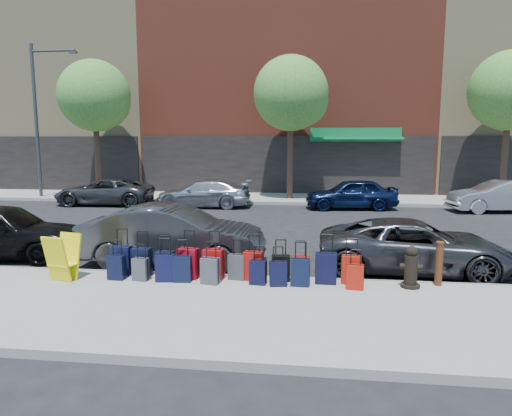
# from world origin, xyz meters

# --- Properties ---
(ground) EXTENTS (120.00, 120.00, 0.00)m
(ground) POSITION_xyz_m (0.00, 0.00, 0.00)
(ground) COLOR black
(ground) RESTS_ON ground
(sidewalk_near) EXTENTS (60.00, 4.00, 0.15)m
(sidewalk_near) POSITION_xyz_m (0.00, -6.50, 0.07)
(sidewalk_near) COLOR gray
(sidewalk_near) RESTS_ON ground
(sidewalk_far) EXTENTS (60.00, 4.00, 0.15)m
(sidewalk_far) POSITION_xyz_m (0.00, 10.00, 0.07)
(sidewalk_far) COLOR gray
(sidewalk_far) RESTS_ON ground
(curb_near) EXTENTS (60.00, 0.08, 0.15)m
(curb_near) POSITION_xyz_m (0.00, -4.48, 0.07)
(curb_near) COLOR gray
(curb_near) RESTS_ON ground
(curb_far) EXTENTS (60.00, 0.08, 0.15)m
(curb_far) POSITION_xyz_m (0.00, 7.98, 0.07)
(curb_far) COLOR gray
(curb_far) RESTS_ON ground
(building_left) EXTENTS (15.00, 12.12, 16.00)m
(building_left) POSITION_xyz_m (-16.00, 17.98, 7.98)
(building_left) COLOR tan
(building_left) RESTS_ON ground
(building_center) EXTENTS (17.00, 12.85, 20.00)m
(building_center) POSITION_xyz_m (0.00, 17.99, 9.98)
(building_center) COLOR maroon
(building_center) RESTS_ON ground
(tree_left) EXTENTS (3.80, 3.80, 7.27)m
(tree_left) POSITION_xyz_m (-9.86, 9.50, 5.41)
(tree_left) COLOR black
(tree_left) RESTS_ON sidewalk_far
(tree_center) EXTENTS (3.80, 3.80, 7.27)m
(tree_center) POSITION_xyz_m (0.64, 9.50, 5.41)
(tree_center) COLOR black
(tree_center) RESTS_ON sidewalk_far
(streetlight) EXTENTS (2.59, 0.18, 8.00)m
(streetlight) POSITION_xyz_m (-12.80, 8.80, 4.66)
(streetlight) COLOR #333338
(streetlight) RESTS_ON sidewalk_far
(suitcase_front_0) EXTENTS (0.45, 0.25, 1.06)m
(suitcase_front_0) POSITION_xyz_m (-2.56, -4.77, 0.48)
(suitcase_front_0) COLOR black
(suitcase_front_0) RESTS_ON sidewalk_near
(suitcase_front_1) EXTENTS (0.44, 0.27, 1.02)m
(suitcase_front_1) POSITION_xyz_m (-2.07, -4.80, 0.47)
(suitcase_front_1) COLOR black
(suitcase_front_1) RESTS_ON sidewalk_near
(suitcase_front_2) EXTENTS (0.40, 0.23, 0.93)m
(suitcase_front_2) POSITION_xyz_m (-1.53, -4.83, 0.44)
(suitcase_front_2) COLOR black
(suitcase_front_2) RESTS_ON sidewalk_near
(suitcase_front_3) EXTENTS (0.48, 0.33, 1.07)m
(suitcase_front_3) POSITION_xyz_m (-1.00, -4.84, 0.48)
(suitcase_front_3) COLOR maroon
(suitcase_front_3) RESTS_ON sidewalk_near
(suitcase_front_4) EXTENTS (0.47, 0.31, 1.06)m
(suitcase_front_4) POSITION_xyz_m (-0.44, -4.82, 0.48)
(suitcase_front_4) COLOR #A80A0B
(suitcase_front_4) RESTS_ON sidewalk_near
(suitcase_front_5) EXTENTS (0.39, 0.26, 0.89)m
(suitcase_front_5) POSITION_xyz_m (0.07, -4.79, 0.43)
(suitcase_front_5) COLOR #38393D
(suitcase_front_5) RESTS_ON sidewalk_near
(suitcase_front_6) EXTENTS (0.45, 0.29, 1.00)m
(suitcase_front_6) POSITION_xyz_m (0.43, -4.81, 0.46)
(suitcase_front_6) COLOR #9C0E0A
(suitcase_front_6) RESTS_ON sidewalk_near
(suitcase_front_7) EXTENTS (0.40, 0.26, 0.91)m
(suitcase_front_7) POSITION_xyz_m (1.02, -4.80, 0.44)
(suitcase_front_7) COLOR black
(suitcase_front_7) RESTS_ON sidewalk_near
(suitcase_front_8) EXTENTS (0.39, 0.23, 0.90)m
(suitcase_front_8) POSITION_xyz_m (1.43, -4.78, 0.43)
(suitcase_front_8) COLOR #A8160A
(suitcase_front_8) RESTS_ON sidewalk_near
(suitcase_front_9) EXTENTS (0.44, 0.25, 1.05)m
(suitcase_front_9) POSITION_xyz_m (1.97, -4.85, 0.48)
(suitcase_front_9) COLOR black
(suitcase_front_9) RESTS_ON sidewalk_near
(suitcase_front_10) EXTENTS (0.42, 0.26, 0.97)m
(suitcase_front_10) POSITION_xyz_m (2.50, -4.79, 0.45)
(suitcase_front_10) COLOR #AB190B
(suitcase_front_10) RESTS_ON sidewalk_near
(suitcase_back_0) EXTENTS (0.37, 0.23, 0.86)m
(suitcase_back_0) POSITION_xyz_m (-2.53, -5.12, 0.42)
(suitcase_back_0) COLOR black
(suitcase_back_0) RESTS_ON sidewalk_near
(suitcase_back_1) EXTENTS (0.36, 0.24, 0.79)m
(suitcase_back_1) POSITION_xyz_m (-1.98, -5.13, 0.40)
(suitcase_back_1) COLOR #3D3D42
(suitcase_back_1) RESTS_ON sidewalk_near
(suitcase_back_2) EXTENTS (0.42, 0.28, 0.94)m
(suitcase_back_2) POSITION_xyz_m (-1.44, -5.11, 0.44)
(suitcase_back_2) COLOR black
(suitcase_back_2) RESTS_ON sidewalk_near
(suitcase_back_3) EXTENTS (0.40, 0.26, 0.91)m
(suitcase_back_3) POSITION_xyz_m (-1.07, -5.10, 0.43)
(suitcase_back_3) COLOR black
(suitcase_back_3) RESTS_ON sidewalk_near
(suitcase_back_4) EXTENTS (0.41, 0.28, 0.90)m
(suitcase_back_4) POSITION_xyz_m (-0.44, -5.17, 0.43)
(suitcase_back_4) COLOR #3D3D43
(suitcase_back_4) RESTS_ON sidewalk_near
(suitcase_back_6) EXTENTS (0.37, 0.24, 0.82)m
(suitcase_back_6) POSITION_xyz_m (0.56, -5.08, 0.41)
(suitcase_back_6) COLOR black
(suitcase_back_6) RESTS_ON sidewalk_near
(suitcase_back_7) EXTENTS (0.38, 0.26, 0.84)m
(suitcase_back_7) POSITION_xyz_m (0.99, -5.13, 0.41)
(suitcase_back_7) COLOR black
(suitcase_back_7) RESTS_ON sidewalk_near
(suitcase_back_8) EXTENTS (0.40, 0.24, 0.93)m
(suitcase_back_8) POSITION_xyz_m (1.44, -5.07, 0.44)
(suitcase_back_8) COLOR black
(suitcase_back_8) RESTS_ON sidewalk_near
(suitcase_back_10) EXTENTS (0.37, 0.24, 0.82)m
(suitcase_back_10) POSITION_xyz_m (2.55, -5.16, 0.41)
(suitcase_back_10) COLOR #A8180A
(suitcase_back_10) RESTS_ON sidewalk_near
(fire_hydrant) EXTENTS (0.45, 0.39, 0.87)m
(fire_hydrant) POSITION_xyz_m (3.70, -4.89, 0.55)
(fire_hydrant) COLOR black
(fire_hydrant) RESTS_ON sidewalk_near
(bollard) EXTENTS (0.17, 0.17, 0.93)m
(bollard) POSITION_xyz_m (4.30, -4.68, 0.63)
(bollard) COLOR #38190C
(bollard) RESTS_ON sidewalk_near
(display_rack) EXTENTS (0.68, 0.72, 0.99)m
(display_rack) POSITION_xyz_m (-3.65, -5.30, 0.64)
(display_rack) COLOR yellow
(display_rack) RESTS_ON sidewalk_near
(car_near_0) EXTENTS (4.56, 2.18, 1.50)m
(car_near_0) POSITION_xyz_m (-6.63, -3.20, 0.75)
(car_near_0) COLOR black
(car_near_0) RESTS_ON ground
(car_near_1) EXTENTS (4.63, 1.67, 1.52)m
(car_near_1) POSITION_xyz_m (-1.82, -3.25, 0.76)
(car_near_1) COLOR #333335
(car_near_1) RESTS_ON ground
(car_near_2) EXTENTS (4.67, 2.40, 1.26)m
(car_near_2) POSITION_xyz_m (4.13, -3.16, 0.63)
(car_near_2) COLOR #343436
(car_near_2) RESTS_ON ground
(car_far_0) EXTENTS (4.81, 2.38, 1.31)m
(car_far_0) POSITION_xyz_m (-8.51, 6.99, 0.66)
(car_far_0) COLOR #37373A
(car_far_0) RESTS_ON ground
(car_far_1) EXTENTS (4.52, 1.89, 1.30)m
(car_far_1) POSITION_xyz_m (-3.47, 6.82, 0.65)
(car_far_1) COLOR #ACAEB3
(car_far_1) RESTS_ON ground
(car_far_2) EXTENTS (4.31, 2.09, 1.42)m
(car_far_2) POSITION_xyz_m (3.46, 7.02, 0.71)
(car_far_2) COLOR #0B1634
(car_far_2) RESTS_ON ground
(car_far_3) EXTENTS (4.43, 2.03, 1.41)m
(car_far_3) POSITION_xyz_m (9.87, 6.86, 0.70)
(car_far_3) COLOR silver
(car_far_3) RESTS_ON ground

